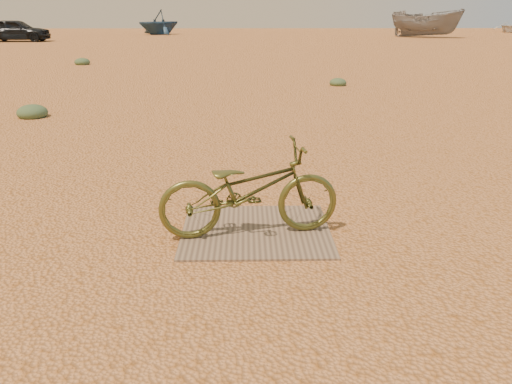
{
  "coord_description": "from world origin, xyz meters",
  "views": [
    {
      "loc": [
        -0.1,
        -5.09,
        2.19
      ],
      "look_at": [
        0.0,
        -0.33,
        0.44
      ],
      "focal_mm": 35.0,
      "sensor_mm": 36.0,
      "label": 1
    }
  ],
  "objects_px": {
    "bicycle": "(249,190)",
    "boat_near_left": "(6,31)",
    "car": "(16,30)",
    "boat_mid_right": "(426,23)",
    "plywood_board": "(256,230)",
    "boat_far_left": "(159,22)"
  },
  "relations": [
    {
      "from": "car",
      "to": "boat_mid_right",
      "type": "xyz_separation_m",
      "value": [
        31.48,
        4.94,
        0.34
      ]
    },
    {
      "from": "plywood_board",
      "to": "car",
      "type": "height_order",
      "value": "car"
    },
    {
      "from": "plywood_board",
      "to": "boat_mid_right",
      "type": "relative_size",
      "value": 0.26
    },
    {
      "from": "bicycle",
      "to": "car",
      "type": "xyz_separation_m",
      "value": [
        -16.57,
        33.48,
        0.29
      ]
    },
    {
      "from": "bicycle",
      "to": "boat_near_left",
      "type": "distance_m",
      "value": 41.51
    },
    {
      "from": "bicycle",
      "to": "boat_far_left",
      "type": "relative_size",
      "value": 0.43
    },
    {
      "from": "bicycle",
      "to": "boat_near_left",
      "type": "height_order",
      "value": "boat_near_left"
    },
    {
      "from": "plywood_board",
      "to": "boat_near_left",
      "type": "relative_size",
      "value": 0.28
    },
    {
      "from": "boat_far_left",
      "to": "boat_near_left",
      "type": "bearing_deg",
      "value": -100.9
    },
    {
      "from": "plywood_board",
      "to": "boat_mid_right",
      "type": "bearing_deg",
      "value": 68.82
    },
    {
      "from": "car",
      "to": "boat_near_left",
      "type": "relative_size",
      "value": 0.84
    },
    {
      "from": "plywood_board",
      "to": "bicycle",
      "type": "xyz_separation_m",
      "value": [
        -0.07,
        -0.1,
        0.49
      ]
    },
    {
      "from": "boat_far_left",
      "to": "boat_mid_right",
      "type": "xyz_separation_m",
      "value": [
        22.89,
        -5.59,
        0.02
      ]
    },
    {
      "from": "boat_near_left",
      "to": "boat_far_left",
      "type": "height_order",
      "value": "boat_far_left"
    },
    {
      "from": "boat_mid_right",
      "to": "bicycle",
      "type": "bearing_deg",
      "value": -169.01
    },
    {
      "from": "bicycle",
      "to": "plywood_board",
      "type": "bearing_deg",
      "value": -43.07
    },
    {
      "from": "boat_near_left",
      "to": "bicycle",
      "type": "bearing_deg",
      "value": -107.01
    },
    {
      "from": "bicycle",
      "to": "boat_mid_right",
      "type": "xyz_separation_m",
      "value": [
        14.91,
        38.41,
        0.63
      ]
    },
    {
      "from": "plywood_board",
      "to": "bicycle",
      "type": "bearing_deg",
      "value": -124.89
    },
    {
      "from": "car",
      "to": "boat_mid_right",
      "type": "relative_size",
      "value": 0.79
    },
    {
      "from": "boat_far_left",
      "to": "bicycle",
      "type": "bearing_deg",
      "value": -33.43
    },
    {
      "from": "plywood_board",
      "to": "boat_far_left",
      "type": "xyz_separation_m",
      "value": [
        -8.05,
        43.9,
        1.1
      ]
    }
  ]
}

